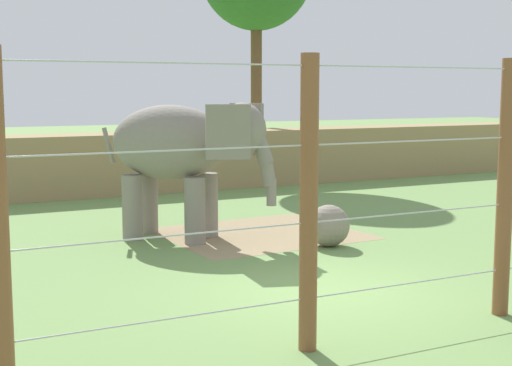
% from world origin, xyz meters
% --- Properties ---
extents(ground_plane, '(120.00, 120.00, 0.00)m').
position_xyz_m(ground_plane, '(0.00, 0.00, 0.00)').
color(ground_plane, '#6B8E4C').
extents(dirt_patch, '(4.71, 4.24, 0.01)m').
position_xyz_m(dirt_patch, '(1.38, 4.95, 0.00)').
color(dirt_patch, '#937F5B').
rests_on(dirt_patch, ground).
extents(embankment_wall, '(36.00, 1.80, 1.99)m').
position_xyz_m(embankment_wall, '(0.00, 13.27, 1.00)').
color(embankment_wall, '#997F56').
rests_on(embankment_wall, ground).
extents(elephant, '(3.59, 3.51, 3.16)m').
position_xyz_m(elephant, '(-0.48, 5.18, 2.09)').
color(elephant, gray).
rests_on(elephant, ground).
extents(enrichment_ball, '(0.92, 0.92, 0.92)m').
position_xyz_m(enrichment_ball, '(2.08, 3.00, 0.46)').
color(enrichment_ball, gray).
rests_on(enrichment_ball, ground).
extents(cable_fence, '(11.94, 0.24, 3.89)m').
position_xyz_m(cable_fence, '(0.04, -2.34, 1.95)').
color(cable_fence, brown).
rests_on(cable_fence, ground).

